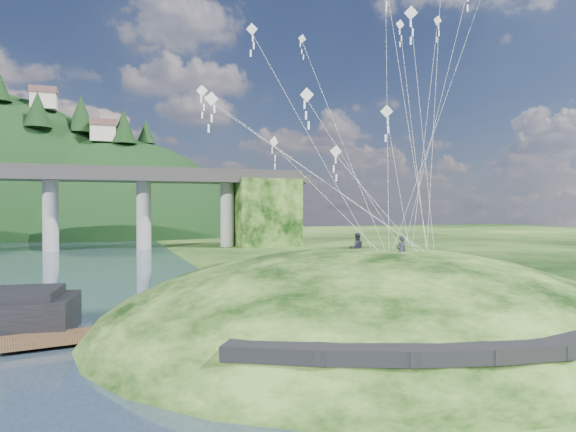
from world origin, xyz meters
name	(u,v)px	position (x,y,z in m)	size (l,w,h in m)	color
ground	(256,347)	(0.00, 0.00, 0.00)	(320.00, 320.00, 0.00)	black
grass_hill	(368,350)	(8.00, 2.00, -1.50)	(36.00, 32.00, 13.00)	black
footpath	(495,340)	(7.46, -9.74, 2.08)	(22.29, 5.84, 0.83)	black
wooden_dock	(135,329)	(-6.10, 4.37, 0.45)	(14.64, 4.68, 1.03)	#3C2818
kite_flyers	(370,234)	(7.92, 1.67, 5.94)	(2.68, 3.15, 2.00)	#22242D
kite_swarm	(354,42)	(8.06, 4.15, 18.64)	(19.01, 14.47, 18.23)	white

